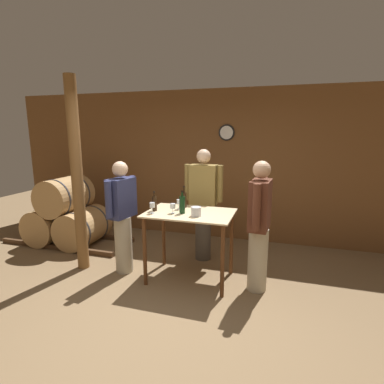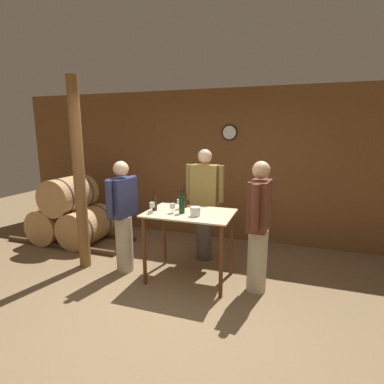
% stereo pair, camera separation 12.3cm
% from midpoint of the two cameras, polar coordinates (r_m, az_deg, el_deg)
% --- Properties ---
extents(ground_plane, '(14.00, 14.00, 0.00)m').
position_cam_midpoint_polar(ground_plane, '(3.56, -4.56, -22.01)').
color(ground_plane, brown).
extents(back_wall, '(8.40, 0.08, 2.70)m').
position_cam_midpoint_polar(back_wall, '(5.49, 6.05, 5.00)').
color(back_wall, brown).
rests_on(back_wall, ground_plane).
extents(barrel_rack, '(2.23, 0.85, 1.20)m').
position_cam_midpoint_polar(barrel_rack, '(5.79, -21.56, -4.10)').
color(barrel_rack, '#4C331E').
rests_on(barrel_rack, ground_plane).
extents(tasting_table, '(1.13, 0.76, 0.93)m').
position_cam_midpoint_polar(tasting_table, '(3.94, 0.43, -6.31)').
color(tasting_table, beige).
rests_on(tasting_table, ground_plane).
extents(wooden_post, '(0.16, 0.16, 2.70)m').
position_cam_midpoint_polar(wooden_post, '(4.47, -19.98, 2.88)').
color(wooden_post, brown).
rests_on(wooden_post, ground_plane).
extents(wine_bottle_far_left, '(0.06, 0.06, 0.27)m').
position_cam_midpoint_polar(wine_bottle_far_left, '(3.98, -6.27, -2.02)').
color(wine_bottle_far_left, black).
rests_on(wine_bottle_far_left, tasting_table).
extents(wine_bottle_left, '(0.07, 0.07, 0.30)m').
position_cam_midpoint_polar(wine_bottle_left, '(4.11, -0.61, -1.39)').
color(wine_bottle_left, black).
rests_on(wine_bottle_left, tasting_table).
extents(wine_bottle_center, '(0.07, 0.07, 0.30)m').
position_cam_midpoint_polar(wine_bottle_center, '(3.82, -1.02, -2.36)').
color(wine_bottle_center, black).
rests_on(wine_bottle_center, tasting_table).
extents(wine_glass_near_left, '(0.07, 0.07, 0.14)m').
position_cam_midpoint_polar(wine_glass_near_left, '(3.86, -6.71, -2.51)').
color(wine_glass_near_left, silver).
rests_on(wine_glass_near_left, tasting_table).
extents(wine_glass_near_center, '(0.07, 0.07, 0.13)m').
position_cam_midpoint_polar(wine_glass_near_center, '(3.83, -2.82, -2.72)').
color(wine_glass_near_center, silver).
rests_on(wine_glass_near_center, tasting_table).
extents(wine_glass_near_right, '(0.06, 0.06, 0.13)m').
position_cam_midpoint_polar(wine_glass_near_right, '(4.03, -1.58, -1.95)').
color(wine_glass_near_right, silver).
rests_on(wine_glass_near_right, tasting_table).
extents(ice_bucket, '(0.13, 0.13, 0.12)m').
position_cam_midpoint_polar(ice_bucket, '(3.71, 1.60, -3.75)').
color(ice_bucket, silver).
rests_on(ice_bucket, tasting_table).
extents(person_host, '(0.25, 0.59, 1.63)m').
position_cam_midpoint_polar(person_host, '(3.72, 13.51, -6.10)').
color(person_host, '#B7AD93').
rests_on(person_host, ground_plane).
extents(person_visitor_with_scarf, '(0.59, 0.24, 1.71)m').
position_cam_midpoint_polar(person_visitor_with_scarf, '(4.54, 3.17, -2.02)').
color(person_visitor_with_scarf, '#4C4742').
rests_on(person_visitor_with_scarf, ground_plane).
extents(person_visitor_bearded, '(0.29, 0.58, 1.57)m').
position_cam_midpoint_polar(person_visitor_bearded, '(4.26, -12.20, -4.24)').
color(person_visitor_bearded, '#B7AD93').
rests_on(person_visitor_bearded, ground_plane).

